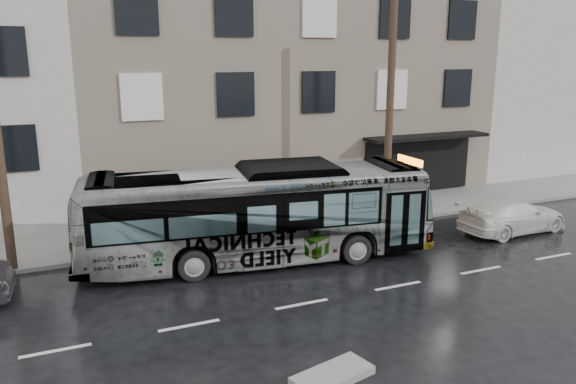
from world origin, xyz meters
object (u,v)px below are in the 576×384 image
at_px(sign_post, 409,188).
at_px(bus, 257,214).
at_px(utility_pole_front, 390,110).
at_px(white_sedan, 512,215).

distance_m(sign_post, bus, 7.82).
distance_m(utility_pole_front, bus, 7.40).
bearing_deg(sign_post, utility_pole_front, 180.00).
xyz_separation_m(utility_pole_front, sign_post, (1.10, 0.00, -3.30)).
xyz_separation_m(utility_pole_front, white_sedan, (3.85, -3.08, -3.98)).
bearing_deg(sign_post, bus, -164.60).
height_order(utility_pole_front, sign_post, utility_pole_front).
bearing_deg(bus, sign_post, -66.78).
relative_size(utility_pole_front, sign_post, 3.75).
height_order(sign_post, bus, bus).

